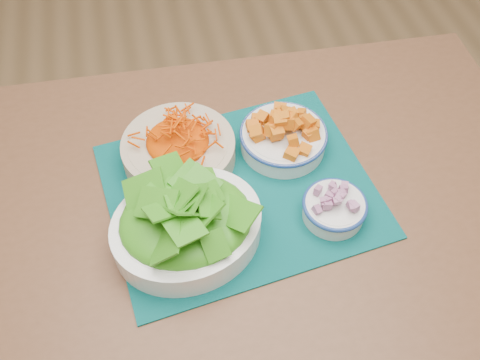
% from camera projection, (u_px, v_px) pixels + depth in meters
% --- Properties ---
extents(ground, '(4.00, 4.00, 0.00)m').
position_uv_depth(ground, '(260.00, 276.00, 1.77)').
color(ground, '#A37C4F').
rests_on(ground, ground).
extents(table, '(1.25, 0.86, 0.75)m').
position_uv_depth(table, '(250.00, 222.00, 1.12)').
color(table, brown).
rests_on(table, ground).
extents(placemat, '(0.55, 0.47, 0.00)m').
position_uv_depth(placemat, '(240.00, 190.00, 1.05)').
color(placemat, '#003434').
rests_on(placemat, table).
extents(carrot_bowl, '(0.25, 0.25, 0.09)m').
position_uv_depth(carrot_bowl, '(178.00, 146.00, 1.06)').
color(carrot_bowl, '#C3B091').
rests_on(carrot_bowl, placemat).
extents(squash_bowl, '(0.21, 0.21, 0.08)m').
position_uv_depth(squash_bowl, '(284.00, 134.00, 1.09)').
color(squash_bowl, white).
rests_on(squash_bowl, placemat).
extents(lettuce_bowl, '(0.32, 0.29, 0.12)m').
position_uv_depth(lettuce_bowl, '(186.00, 221.00, 0.94)').
color(lettuce_bowl, white).
rests_on(lettuce_bowl, placemat).
extents(onion_bowl, '(0.15, 0.15, 0.06)m').
position_uv_depth(onion_bowl, '(335.00, 206.00, 0.99)').
color(onion_bowl, silver).
rests_on(onion_bowl, placemat).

